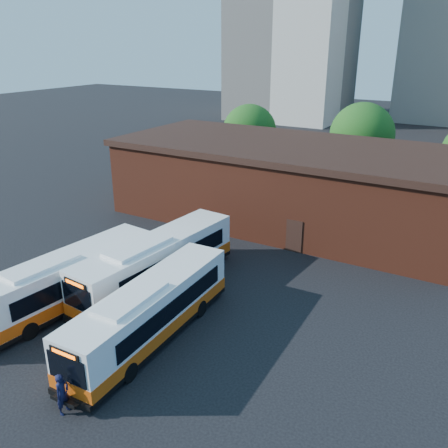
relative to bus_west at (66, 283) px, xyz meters
The scene contains 8 objects.
ground 5.44m from the bus_west, ahead, with size 220.00×220.00×0.00m, color black.
bus_west is the anchor object (origin of this frame).
bus_midwest 5.31m from the bus_west, 55.04° to the left, with size 3.55×12.43×3.34m.
bus_mideast 6.09m from the bus_west, ahead, with size 2.75×11.61×3.14m.
transit_worker 8.64m from the bus_west, 43.69° to the right, with size 0.67×0.44×1.82m, color #121433.
depot_building 20.18m from the bus_west, 74.99° to the left, with size 28.60×12.60×6.40m.
tree_west 31.94m from the bus_west, 98.67° to the left, with size 6.00×6.00×7.65m.
tree_mid 34.38m from the bus_west, 77.83° to the left, with size 6.56×6.56×8.36m.
Camera 1 is at (14.34, -15.26, 14.18)m, focal length 38.00 mm.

